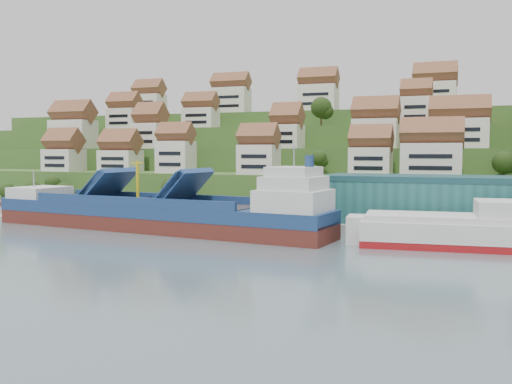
% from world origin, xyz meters
% --- Properties ---
extents(ground, '(300.00, 300.00, 0.00)m').
position_xyz_m(ground, '(0.00, 0.00, 0.00)').
color(ground, slate).
rests_on(ground, ground).
extents(quay, '(180.00, 14.00, 2.20)m').
position_xyz_m(quay, '(20.00, 15.00, 1.10)').
color(quay, gray).
rests_on(quay, ground).
extents(pebble_beach, '(45.00, 20.00, 1.00)m').
position_xyz_m(pebble_beach, '(-58.00, 12.00, 0.50)').
color(pebble_beach, gray).
rests_on(pebble_beach, ground).
extents(hillside, '(260.00, 128.00, 31.00)m').
position_xyz_m(hillside, '(0.00, 103.55, 10.66)').
color(hillside, '#2D4C1E').
rests_on(hillside, ground).
extents(hillside_village, '(162.62, 63.39, 29.55)m').
position_xyz_m(hillside_village, '(1.64, 60.82, 24.34)').
color(hillside_village, silver).
rests_on(hillside_village, ground).
extents(hillside_trees, '(141.44, 60.59, 31.85)m').
position_xyz_m(hillside_trees, '(-10.43, 42.08, 15.32)').
color(hillside_trees, '#233913').
rests_on(hillside_trees, ground).
extents(warehouse, '(60.00, 15.00, 10.00)m').
position_xyz_m(warehouse, '(52.00, 17.00, 7.20)').
color(warehouse, '#215A59').
rests_on(warehouse, quay).
extents(flagpole, '(1.28, 0.16, 8.00)m').
position_xyz_m(flagpole, '(18.11, 10.00, 6.88)').
color(flagpole, gray).
rests_on(flagpole, quay).
extents(beach_huts, '(14.40, 3.70, 2.20)m').
position_xyz_m(beach_huts, '(-60.00, 10.75, 2.10)').
color(beach_huts, white).
rests_on(beach_huts, pebble_beach).
extents(cargo_ship, '(82.67, 22.09, 18.18)m').
position_xyz_m(cargo_ship, '(-11.40, 1.01, 3.43)').
color(cargo_ship, '#532019').
rests_on(cargo_ship, ground).
extents(second_ship, '(33.43, 15.03, 9.41)m').
position_xyz_m(second_ship, '(49.20, 1.32, 2.84)').
color(second_ship, maroon).
rests_on(second_ship, ground).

